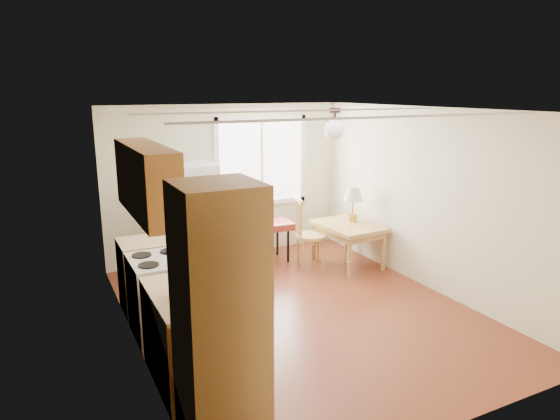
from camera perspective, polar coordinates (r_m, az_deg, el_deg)
room_shell at (r=5.99m, az=2.43°, el=-0.62°), size 4.60×5.60×2.62m
kitchen_run at (r=4.95m, az=-11.78°, el=-9.02°), size 0.65×3.40×2.20m
window_unit at (r=8.37m, az=-2.13°, el=5.57°), size 1.64×0.05×1.51m
pendant_light at (r=6.53m, az=6.26°, el=9.27°), size 0.26×0.26×0.40m
refrigerator at (r=7.54m, az=-10.04°, el=-1.10°), size 0.69×0.72×1.67m
bench at (r=7.89m, az=-3.52°, el=-2.14°), size 1.42×0.57×0.65m
dining_table at (r=7.90m, az=7.81°, el=-2.32°), size 0.87×1.12×0.67m
chair at (r=7.74m, az=2.81°, el=-2.04°), size 0.52×0.51×1.10m
table_lamp at (r=7.97m, az=8.36°, el=1.52°), size 0.32×0.32×0.55m
coffee_maker at (r=4.35m, az=-9.89°, el=-9.54°), size 0.21×0.26×0.35m
kettle at (r=4.67m, az=-11.80°, el=-8.29°), size 0.13×0.13×0.26m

